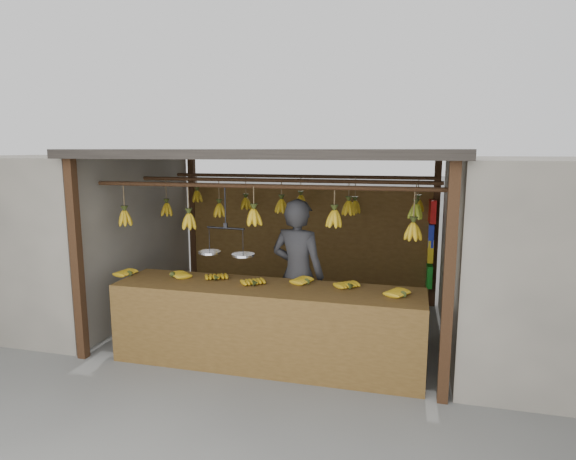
# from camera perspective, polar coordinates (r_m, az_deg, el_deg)

# --- Properties ---
(ground) EXTENTS (80.00, 80.00, 0.00)m
(ground) POSITION_cam_1_polar(r_m,az_deg,el_deg) (6.69, -0.66, -11.47)
(ground) COLOR #5B5B57
(stall) EXTENTS (4.30, 3.30, 2.40)m
(stall) POSITION_cam_1_polar(r_m,az_deg,el_deg) (6.58, 0.06, 5.82)
(stall) COLOR black
(stall) RESTS_ON ground
(neighbor_left) EXTENTS (3.00, 3.00, 2.30)m
(neighbor_left) POSITION_cam_1_polar(r_m,az_deg,el_deg) (8.08, -26.14, -0.33)
(neighbor_left) COLOR slate
(neighbor_left) RESTS_ON ground
(counter) EXTENTS (3.56, 0.79, 0.96)m
(counter) POSITION_cam_1_polar(r_m,az_deg,el_deg) (5.31, -2.96, -9.04)
(counter) COLOR #563C19
(counter) RESTS_ON ground
(hanging_bananas) EXTENTS (3.59, 2.24, 0.38)m
(hanging_bananas) POSITION_cam_1_polar(r_m,az_deg,el_deg) (6.29, -0.73, 2.39)
(hanging_bananas) COLOR #B38A13
(hanging_bananas) RESTS_ON ground
(balance_scale) EXTENTS (0.67, 0.29, 0.79)m
(balance_scale) POSITION_cam_1_polar(r_m,az_deg,el_deg) (5.54, -7.35, -2.32)
(balance_scale) COLOR black
(balance_scale) RESTS_ON ground
(vendor) EXTENTS (0.75, 0.58, 1.83)m
(vendor) POSITION_cam_1_polar(r_m,az_deg,el_deg) (5.77, 1.17, -5.34)
(vendor) COLOR #262628
(vendor) RESTS_ON ground
(bag_bundles) EXTENTS (0.08, 0.26, 1.33)m
(bag_bundles) POSITION_cam_1_polar(r_m,az_deg,el_deg) (7.51, 16.56, -1.54)
(bag_bundles) COLOR red
(bag_bundles) RESTS_ON ground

